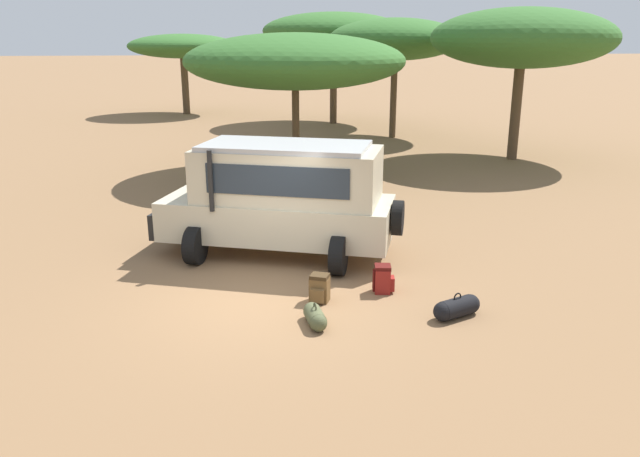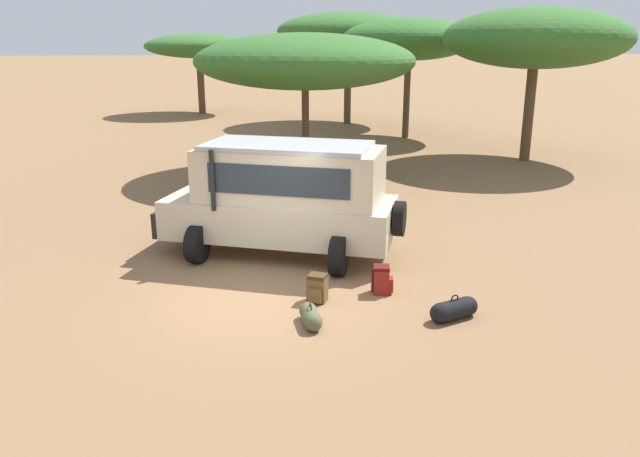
# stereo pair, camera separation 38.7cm
# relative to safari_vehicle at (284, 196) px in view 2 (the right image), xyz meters

# --- Properties ---
(ground_plane) EXTENTS (320.00, 320.00, 0.00)m
(ground_plane) POSITION_rel_safari_vehicle_xyz_m (-0.59, -2.40, -1.29)
(ground_plane) COLOR olive
(safari_vehicle) EXTENTS (5.44, 3.69, 2.44)m
(safari_vehicle) POSITION_rel_safari_vehicle_xyz_m (0.00, 0.00, 0.00)
(safari_vehicle) COLOR beige
(safari_vehicle) RESTS_ON ground_plane
(backpack_beside_front_wheel) EXTENTS (0.41, 0.43, 0.51)m
(backpack_beside_front_wheel) POSITION_rel_safari_vehicle_xyz_m (0.46, -2.66, -1.05)
(backpack_beside_front_wheel) COLOR brown
(backpack_beside_front_wheel) RESTS_ON ground_plane
(backpack_cluster_center) EXTENTS (0.43, 0.35, 0.53)m
(backpack_cluster_center) POSITION_rel_safari_vehicle_xyz_m (1.69, -2.39, -1.04)
(backpack_cluster_center) COLOR maroon
(backpack_cluster_center) RESTS_ON ground_plane
(duffel_bag_low_black_case) EXTENTS (0.34, 0.77, 0.40)m
(duffel_bag_low_black_case) POSITION_rel_safari_vehicle_xyz_m (0.26, -3.60, -1.15)
(duffel_bag_low_black_case) COLOR #4C5133
(duffel_bag_low_black_case) RESTS_ON ground_plane
(duffel_bag_soft_canvas) EXTENTS (0.90, 0.58, 0.44)m
(duffel_bag_soft_canvas) POSITION_rel_safari_vehicle_xyz_m (2.68, -3.61, -1.12)
(duffel_bag_soft_canvas) COLOR black
(duffel_bag_soft_canvas) RESTS_ON ground_plane
(acacia_tree_far_left) EXTENTS (6.51, 5.57, 4.75)m
(acacia_tree_far_left) POSITION_rel_safari_vehicle_xyz_m (-3.96, 26.83, 2.71)
(acacia_tree_far_left) COLOR brown
(acacia_tree_far_left) RESTS_ON ground_plane
(acacia_tree_left_mid) EXTENTS (7.41, 6.84, 4.71)m
(acacia_tree_left_mid) POSITION_rel_safari_vehicle_xyz_m (1.11, 8.53, 2.49)
(acacia_tree_left_mid) COLOR brown
(acacia_tree_left_mid) RESTS_ON ground_plane
(acacia_tree_centre_back) EXTENTS (7.54, 6.97, 5.83)m
(acacia_tree_centre_back) POSITION_rel_safari_vehicle_xyz_m (4.37, 21.24, 3.54)
(acacia_tree_centre_back) COLOR brown
(acacia_tree_centre_back) RESTS_ON ground_plane
(acacia_tree_right_mid) EXTENTS (6.10, 5.97, 5.40)m
(acacia_tree_right_mid) POSITION_rel_safari_vehicle_xyz_m (6.39, 15.94, 3.15)
(acacia_tree_right_mid) COLOR brown
(acacia_tree_right_mid) RESTS_ON ground_plane
(acacia_tree_far_right) EXTENTS (6.75, 6.66, 5.62)m
(acacia_tree_far_right) POSITION_rel_safari_vehicle_xyz_m (9.68, 9.93, 3.22)
(acacia_tree_far_right) COLOR brown
(acacia_tree_far_right) RESTS_ON ground_plane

